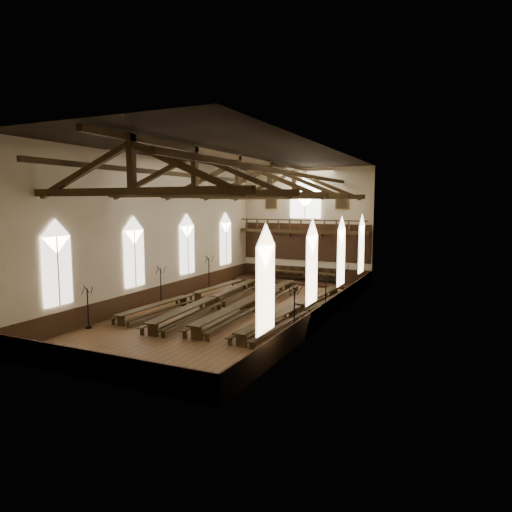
{
  "coord_description": "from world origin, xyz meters",
  "views": [
    {
      "loc": [
        13.35,
        -25.76,
        6.9
      ],
      "look_at": [
        0.53,
        1.5,
        3.41
      ],
      "focal_mm": 32.0,
      "sensor_mm": 36.0,
      "label": 1
    }
  ],
  "objects_px": {
    "refectory_row_b": "(212,299)",
    "refectory_row_c": "(252,301)",
    "refectory_row_a": "(191,297)",
    "candelabrum_left_mid": "(161,293)",
    "candelabrum_left_near": "(88,316)",
    "high_table": "(298,273)",
    "candelabrum_left_far": "(209,279)",
    "refectory_row_d": "(298,308)",
    "dais": "(298,281)",
    "candelabrum_right_far": "(343,291)",
    "candelabrum_right_mid": "(325,304)",
    "candelabrum_right_near": "(294,323)"
  },
  "relations": [
    {
      "from": "dais",
      "to": "candelabrum_right_far",
      "type": "height_order",
      "value": "candelabrum_right_far"
    },
    {
      "from": "refectory_row_d",
      "to": "candelabrum_right_mid",
      "type": "distance_m",
      "value": 1.72
    },
    {
      "from": "refectory_row_b",
      "to": "candelabrum_left_mid",
      "type": "relative_size",
      "value": 5.55
    },
    {
      "from": "candelabrum_left_far",
      "to": "refectory_row_d",
      "type": "bearing_deg",
      "value": -29.66
    },
    {
      "from": "refectory_row_d",
      "to": "candelabrum_right_mid",
      "type": "height_order",
      "value": "candelabrum_right_mid"
    },
    {
      "from": "high_table",
      "to": "dais",
      "type": "bearing_deg",
      "value": -89.55
    },
    {
      "from": "refectory_row_c",
      "to": "candelabrum_right_mid",
      "type": "xyz_separation_m",
      "value": [
        4.76,
        0.43,
        0.18
      ]
    },
    {
      "from": "candelabrum_right_mid",
      "to": "refectory_row_a",
      "type": "bearing_deg",
      "value": -176.57
    },
    {
      "from": "refectory_row_d",
      "to": "high_table",
      "type": "xyz_separation_m",
      "value": [
        -4.11,
        11.34,
        0.32
      ]
    },
    {
      "from": "refectory_row_b",
      "to": "refectory_row_d",
      "type": "bearing_deg",
      "value": 2.24
    },
    {
      "from": "refectory_row_a",
      "to": "dais",
      "type": "height_order",
      "value": "refectory_row_a"
    },
    {
      "from": "candelabrum_right_mid",
      "to": "candelabrum_right_far",
      "type": "relative_size",
      "value": 0.94
    },
    {
      "from": "refectory_row_a",
      "to": "candelabrum_right_mid",
      "type": "xyz_separation_m",
      "value": [
        9.42,
        0.56,
        0.27
      ]
    },
    {
      "from": "candelabrum_left_near",
      "to": "refectory_row_c",
      "type": "bearing_deg",
      "value": 50.93
    },
    {
      "from": "candelabrum_right_near",
      "to": "candelabrum_left_far",
      "type": "bearing_deg",
      "value": 137.58
    },
    {
      "from": "refectory_row_b",
      "to": "candelabrum_left_far",
      "type": "height_order",
      "value": "candelabrum_left_far"
    },
    {
      "from": "high_table",
      "to": "candelabrum_left_near",
      "type": "bearing_deg",
      "value": -106.25
    },
    {
      "from": "refectory_row_c",
      "to": "candelabrum_right_near",
      "type": "height_order",
      "value": "candelabrum_right_near"
    },
    {
      "from": "refectory_row_a",
      "to": "candelabrum_left_mid",
      "type": "relative_size",
      "value": 5.2
    },
    {
      "from": "refectory_row_d",
      "to": "candelabrum_left_near",
      "type": "height_order",
      "value": "candelabrum_left_near"
    },
    {
      "from": "candelabrum_left_near",
      "to": "dais",
      "type": "bearing_deg",
      "value": 73.75
    },
    {
      "from": "refectory_row_a",
      "to": "dais",
      "type": "bearing_deg",
      "value": 71.16
    },
    {
      "from": "refectory_row_c",
      "to": "candelabrum_left_near",
      "type": "relative_size",
      "value": 6.29
    },
    {
      "from": "refectory_row_b",
      "to": "candelabrum_left_near",
      "type": "relative_size",
      "value": 6.21
    },
    {
      "from": "high_table",
      "to": "candelabrum_left_near",
      "type": "height_order",
      "value": "candelabrum_left_near"
    },
    {
      "from": "candelabrum_left_near",
      "to": "candelabrum_right_near",
      "type": "xyz_separation_m",
      "value": [
        11.1,
        2.77,
        0.15
      ]
    },
    {
      "from": "refectory_row_b",
      "to": "candelabrum_right_mid",
      "type": "xyz_separation_m",
      "value": [
        7.43,
        1.02,
        0.2
      ]
    },
    {
      "from": "candelabrum_right_near",
      "to": "candelabrum_right_mid",
      "type": "relative_size",
      "value": 1.14
    },
    {
      "from": "dais",
      "to": "candelabrum_left_mid",
      "type": "bearing_deg",
      "value": -114.14
    },
    {
      "from": "candelabrum_left_mid",
      "to": "candelabrum_right_near",
      "type": "height_order",
      "value": "candelabrum_right_near"
    },
    {
      "from": "dais",
      "to": "refectory_row_c",
      "type": "bearing_deg",
      "value": -85.53
    },
    {
      "from": "refectory_row_b",
      "to": "dais",
      "type": "distance_m",
      "value": 11.73
    },
    {
      "from": "high_table",
      "to": "candelabrum_right_mid",
      "type": "relative_size",
      "value": 3.27
    },
    {
      "from": "refectory_row_d",
      "to": "candelabrum_left_near",
      "type": "relative_size",
      "value": 6.07
    },
    {
      "from": "high_table",
      "to": "candelabrum_right_far",
      "type": "relative_size",
      "value": 3.08
    },
    {
      "from": "dais",
      "to": "refectory_row_b",
      "type": "bearing_deg",
      "value": -98.89
    },
    {
      "from": "refectory_row_d",
      "to": "candelabrum_left_far",
      "type": "xyz_separation_m",
      "value": [
        -9.59,
        5.46,
        0.27
      ]
    },
    {
      "from": "refectory_row_d",
      "to": "refectory_row_c",
      "type": "bearing_deg",
      "value": 173.83
    },
    {
      "from": "refectory_row_b",
      "to": "refectory_row_c",
      "type": "xyz_separation_m",
      "value": [
        2.67,
        0.58,
        0.02
      ]
    },
    {
      "from": "refectory_row_a",
      "to": "refectory_row_d",
      "type": "distance_m",
      "value": 7.91
    },
    {
      "from": "dais",
      "to": "candelabrum_right_mid",
      "type": "bearing_deg",
      "value": -61.97
    },
    {
      "from": "dais",
      "to": "candelabrum_right_far",
      "type": "xyz_separation_m",
      "value": [
        5.62,
        -6.41,
        0.72
      ]
    },
    {
      "from": "candelabrum_left_mid",
      "to": "candelabrum_right_near",
      "type": "xyz_separation_m",
      "value": [
        11.1,
        -3.8,
        0.07
      ]
    },
    {
      "from": "refectory_row_b",
      "to": "candelabrum_left_far",
      "type": "bearing_deg",
      "value": 122.82
    },
    {
      "from": "refectory_row_c",
      "to": "candelabrum_right_far",
      "type": "relative_size",
      "value": 5.56
    },
    {
      "from": "refectory_row_c",
      "to": "candelabrum_right_far",
      "type": "height_order",
      "value": "candelabrum_right_far"
    },
    {
      "from": "candelabrum_left_near",
      "to": "refectory_row_d",
      "type": "bearing_deg",
      "value": 37.88
    },
    {
      "from": "refectory_row_d",
      "to": "high_table",
      "type": "height_order",
      "value": "high_table"
    },
    {
      "from": "candelabrum_left_near",
      "to": "candelabrum_left_mid",
      "type": "bearing_deg",
      "value": 90.0
    },
    {
      "from": "refectory_row_d",
      "to": "candelabrum_right_far",
      "type": "height_order",
      "value": "candelabrum_right_far"
    }
  ]
}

